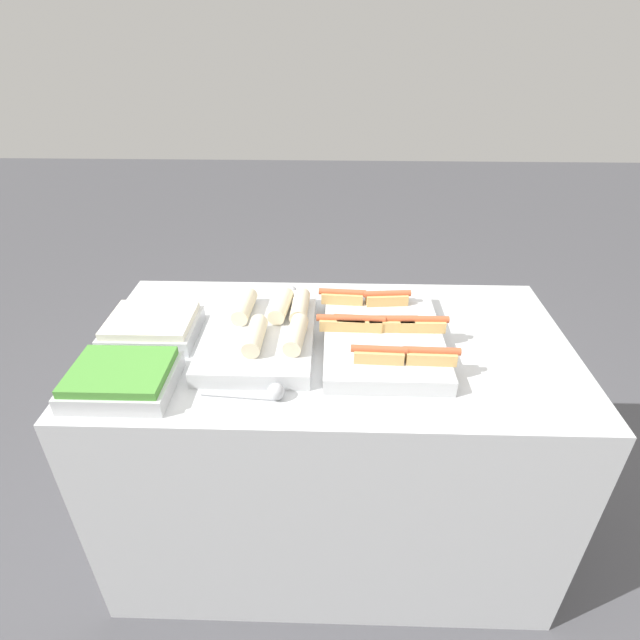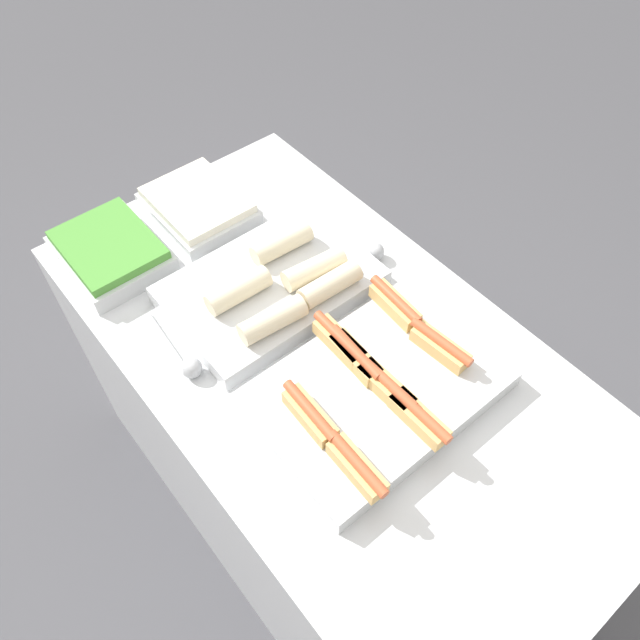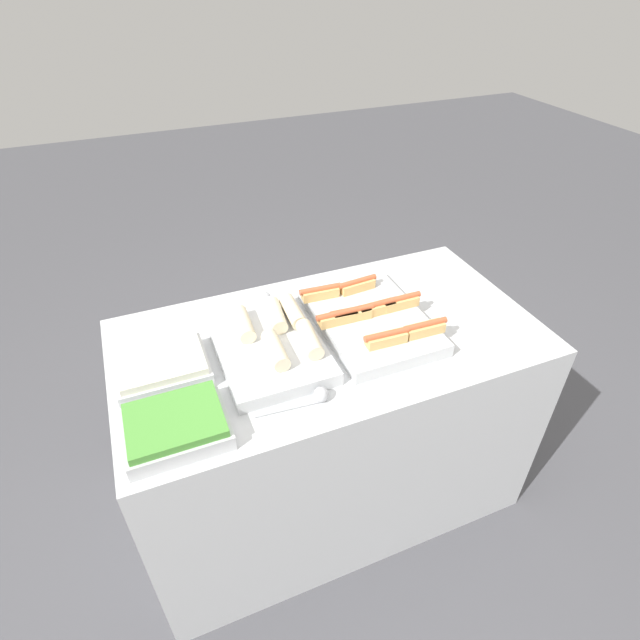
# 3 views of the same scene
# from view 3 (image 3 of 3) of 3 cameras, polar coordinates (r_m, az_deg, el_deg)

# --- Properties ---
(ground_plane) EXTENTS (12.00, 12.00, 0.00)m
(ground_plane) POSITION_cam_3_polar(r_m,az_deg,el_deg) (2.46, 0.84, -18.50)
(ground_plane) COLOR #4C4C51
(counter) EXTENTS (1.51, 0.81, 0.91)m
(counter) POSITION_cam_3_polar(r_m,az_deg,el_deg) (2.10, 0.95, -11.47)
(counter) COLOR silver
(counter) RESTS_ON ground_plane
(tray_hotdogs) EXTENTS (0.41, 0.53, 0.10)m
(tray_hotdogs) POSITION_cam_3_polar(r_m,az_deg,el_deg) (1.82, 5.67, 0.25)
(tray_hotdogs) COLOR silver
(tray_hotdogs) RESTS_ON counter
(tray_wraps) EXTENTS (0.34, 0.50, 0.10)m
(tray_wraps) POSITION_cam_3_polar(r_m,az_deg,el_deg) (1.71, -5.69, -2.48)
(tray_wraps) COLOR silver
(tray_wraps) RESTS_ON counter
(tray_side_front) EXTENTS (0.29, 0.23, 0.07)m
(tray_side_front) POSITION_cam_3_polar(r_m,az_deg,el_deg) (1.49, -16.14, -11.61)
(tray_side_front) COLOR silver
(tray_side_front) RESTS_ON counter
(tray_side_back) EXTENTS (0.29, 0.23, 0.07)m
(tray_side_back) POSITION_cam_3_polar(r_m,az_deg,el_deg) (1.68, -17.58, -5.15)
(tray_side_back) COLOR silver
(tray_side_back) RESTS_ON counter
(serving_spoon_near) EXTENTS (0.23, 0.05, 0.05)m
(serving_spoon_near) POSITION_cam_3_polar(r_m,az_deg,el_deg) (1.53, -0.47, -8.75)
(serving_spoon_near) COLOR #B2B5BA
(serving_spoon_near) RESTS_ON counter
(serving_spoon_far) EXTENTS (0.23, 0.05, 0.05)m
(serving_spoon_far) POSITION_cam_3_polar(r_m,az_deg,el_deg) (1.94, -6.74, 2.35)
(serving_spoon_far) COLOR #B2B5BA
(serving_spoon_far) RESTS_ON counter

